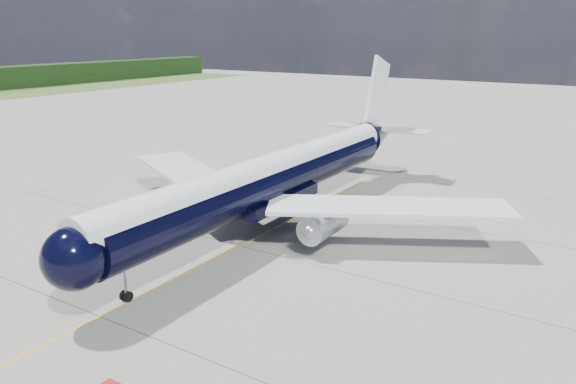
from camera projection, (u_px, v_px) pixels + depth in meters
name	position (u px, v px, depth m)	size (l,w,h in m)	color
ground	(346.00, 193.00, 64.98)	(320.00, 320.00, 0.00)	gray
taxiway_centerline	(324.00, 203.00, 60.95)	(0.16, 160.00, 0.01)	#F7AB0D
main_airliner	(277.00, 177.00, 53.23)	(43.31, 52.63, 15.22)	black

